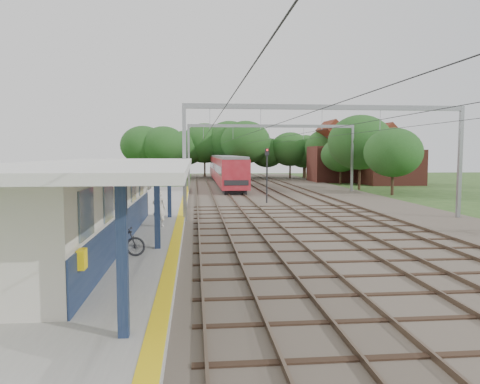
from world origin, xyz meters
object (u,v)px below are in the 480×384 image
person (159,208)px  signal_post (267,169)px  bicycle (120,241)px  train (225,169)px

person → signal_post: (7.60, 12.85, 1.56)m
signal_post → person: bearing=-119.2°
bicycle → train: size_ratio=0.05×
bicycle → train: (6.67, 43.74, 1.13)m
person → bicycle: person is taller
train → signal_post: bearing=-85.6°
person → bicycle: bearing=95.5°
train → signal_post: signal_post is taller
train → person: bearing=-98.9°
bicycle → signal_post: size_ratio=0.42×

